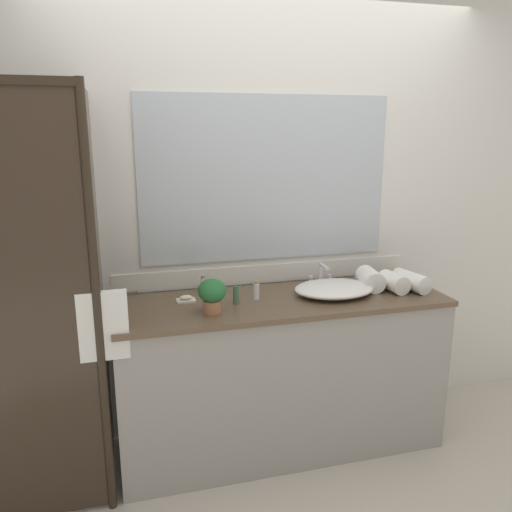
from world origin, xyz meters
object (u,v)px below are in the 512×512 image
object	(u,v)px
faucet	(321,278)
soap_dish	(186,299)
rolled_towel_near_edge	(411,281)
rolled_towel_far_edge	(370,279)
sink_basin	(334,289)
potted_plant	(212,293)
amenity_bottle_shampoo	(256,291)
amenity_bottle_conditioner	(203,285)
rolled_towel_middle	(394,282)
amenity_bottle_lotion	(236,295)

from	to	relation	value
faucet	soap_dish	size ratio (longest dim) A/B	1.70
rolled_towel_near_edge	rolled_towel_far_edge	distance (m)	0.23
faucet	sink_basin	bearing A→B (deg)	-90.00
potted_plant	amenity_bottle_shampoo	distance (m)	0.30
sink_basin	amenity_bottle_conditioner	world-z (taller)	amenity_bottle_conditioner
soap_dish	amenity_bottle_shampoo	world-z (taller)	amenity_bottle_shampoo
rolled_towel_near_edge	potted_plant	bearing A→B (deg)	-176.71
soap_dish	rolled_towel_near_edge	world-z (taller)	rolled_towel_near_edge
rolled_towel_near_edge	rolled_towel_middle	distance (m)	0.11
rolled_towel_near_edge	rolled_towel_far_edge	xyz separation A→B (m)	(-0.22, 0.07, 0.01)
amenity_bottle_conditioner	rolled_towel_far_edge	xyz separation A→B (m)	(0.94, -0.19, 0.01)
soap_dish	potted_plant	bearing A→B (deg)	-61.48
sink_basin	potted_plant	xyz separation A→B (m)	(-0.71, -0.10, 0.07)
soap_dish	rolled_towel_middle	bearing A→B (deg)	-6.23
amenity_bottle_shampoo	soap_dish	bearing A→B (deg)	170.64
amenity_bottle_lotion	rolled_towel_near_edge	bearing A→B (deg)	-2.05
potted_plant	rolled_towel_middle	xyz separation A→B (m)	(1.06, 0.07, -0.05)
amenity_bottle_conditioner	amenity_bottle_lotion	xyz separation A→B (m)	(0.14, -0.22, -0.00)
faucet	amenity_bottle_lotion	xyz separation A→B (m)	(-0.56, -0.19, 0.00)
sink_basin	rolled_towel_middle	distance (m)	0.35
rolled_towel_middle	rolled_towel_far_edge	size ratio (longest dim) A/B	0.92
amenity_bottle_shampoo	amenity_bottle_lotion	size ratio (longest dim) A/B	1.10
amenity_bottle_lotion	amenity_bottle_shampoo	bearing A→B (deg)	15.06
amenity_bottle_conditioner	amenity_bottle_lotion	size ratio (longest dim) A/B	1.07
rolled_towel_middle	soap_dish	bearing A→B (deg)	173.77
sink_basin	rolled_towel_far_edge	xyz separation A→B (m)	(0.24, 0.04, 0.03)
amenity_bottle_conditioner	potted_plant	bearing A→B (deg)	-91.25
sink_basin	amenity_bottle_lotion	world-z (taller)	amenity_bottle_lotion
faucet	rolled_towel_far_edge	bearing A→B (deg)	-32.58
amenity_bottle_lotion	rolled_towel_near_edge	world-z (taller)	rolled_towel_near_edge
rolled_towel_near_edge	amenity_bottle_lotion	bearing A→B (deg)	177.95
sink_basin	rolled_towel_far_edge	world-z (taller)	rolled_towel_far_edge
rolled_towel_middle	rolled_towel_far_edge	distance (m)	0.13
faucet	soap_dish	bearing A→B (deg)	-173.16
rolled_towel_far_edge	amenity_bottle_lotion	bearing A→B (deg)	-177.28
potted_plant	soap_dish	bearing A→B (deg)	118.52
faucet	rolled_towel_near_edge	bearing A→B (deg)	-26.37
rolled_towel_far_edge	amenity_bottle_shampoo	bearing A→B (deg)	-179.53
amenity_bottle_shampoo	amenity_bottle_lotion	distance (m)	0.12
amenity_bottle_conditioner	rolled_towel_near_edge	distance (m)	1.19
potted_plant	rolled_towel_middle	bearing A→B (deg)	3.82
faucet	amenity_bottle_lotion	size ratio (longest dim) A/B	1.80
rolled_towel_middle	amenity_bottle_lotion	bearing A→B (deg)	177.92
rolled_towel_far_edge	faucet	bearing A→B (deg)	147.42
amenity_bottle_conditioner	rolled_towel_far_edge	distance (m)	0.96
rolled_towel_middle	rolled_towel_near_edge	bearing A→B (deg)	-1.84
sink_basin	rolled_towel_middle	bearing A→B (deg)	-5.30
potted_plant	amenity_bottle_shampoo	world-z (taller)	potted_plant
amenity_bottle_lotion	rolled_towel_far_edge	distance (m)	0.80
sink_basin	amenity_bottle_shampoo	world-z (taller)	amenity_bottle_shampoo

